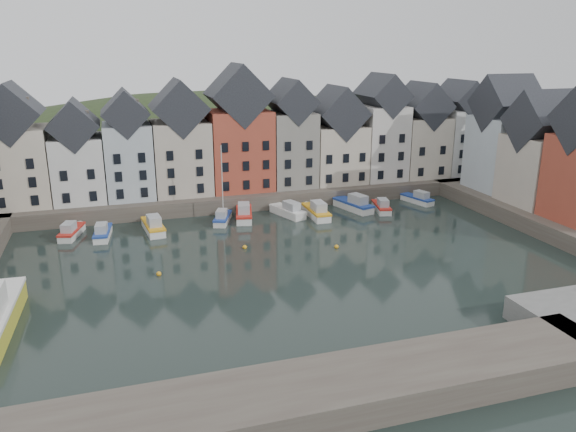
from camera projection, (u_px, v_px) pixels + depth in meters
name	position (u px, v px, depth m)	size (l,w,h in m)	color
ground	(301.00, 270.00, 57.51)	(260.00, 260.00, 0.00)	black
far_quay	(237.00, 191.00, 84.59)	(90.00, 16.00, 2.00)	#483E37
right_quay	(571.00, 220.00, 70.57)	(14.00, 54.00, 2.00)	#483E37
near_wall	(261.00, 406.00, 34.27)	(50.00, 6.00, 2.00)	#483E37
hillside	(212.00, 251.00, 113.85)	(153.60, 70.40, 64.00)	#233118
far_terrace	(260.00, 140.00, 81.39)	(72.37, 8.16, 17.78)	beige
right_terrace	(544.00, 151.00, 72.60)	(8.30, 24.25, 16.36)	#ADB8C0
mooring_buoys	(250.00, 255.00, 61.18)	(20.50, 5.50, 0.50)	gold
boat_a	(71.00, 232.00, 67.37)	(3.11, 5.80, 2.13)	silver
boat_b	(103.00, 233.00, 66.98)	(2.32, 5.68, 2.12)	silver
boat_c	(153.00, 226.00, 69.08)	(2.62, 6.59, 2.47)	silver
boat_d	(223.00, 218.00, 72.81)	(3.44, 5.57, 10.18)	silver
boat_e	(244.00, 214.00, 74.21)	(3.43, 6.87, 2.53)	silver
boat_f	(288.00, 211.00, 75.56)	(3.79, 6.37, 2.34)	silver
boat_g	(317.00, 212.00, 75.05)	(2.13, 6.64, 2.54)	silver
boat_h	(354.00, 205.00, 78.24)	(3.86, 7.10, 2.61)	silver
boat_i	(382.00, 207.00, 77.81)	(2.89, 5.67, 2.08)	silver
boat_j	(418.00, 199.00, 81.84)	(3.12, 5.61, 2.06)	silver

